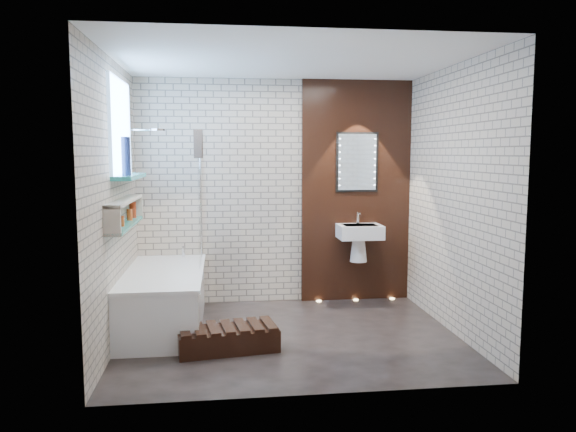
{
  "coord_description": "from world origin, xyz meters",
  "views": [
    {
      "loc": [
        -0.64,
        -5.08,
        1.75
      ],
      "look_at": [
        0.0,
        0.15,
        1.15
      ],
      "focal_mm": 34.28,
      "sensor_mm": 36.0,
      "label": 1
    }
  ],
  "objects": [
    {
      "name": "clerestory_window",
      "position": [
        -1.57,
        0.35,
        1.9
      ],
      "size": [
        0.18,
        1.0,
        0.94
      ],
      "color": "#7FADE0",
      "rests_on": "room_shell"
    },
    {
      "name": "bath_screen",
      "position": [
        -0.87,
        0.89,
        1.28
      ],
      "size": [
        0.01,
        0.78,
        1.4
      ],
      "primitive_type": "cube",
      "color": "white",
      "rests_on": "bathtub"
    },
    {
      "name": "shower_head",
      "position": [
        -1.3,
        0.95,
        2.0
      ],
      "size": [
        0.18,
        0.18,
        0.02
      ],
      "primitive_type": "cylinder",
      "color": "silver",
      "rests_on": "room_shell"
    },
    {
      "name": "display_niche",
      "position": [
        -1.53,
        0.15,
        1.2
      ],
      "size": [
        0.14,
        1.3,
        0.26
      ],
      "color": "teal",
      "rests_on": "room_shell"
    },
    {
      "name": "washbasin",
      "position": [
        0.95,
        1.07,
        0.79
      ],
      "size": [
        0.5,
        0.36,
        0.58
      ],
      "color": "white",
      "rests_on": "walnut_panel"
    },
    {
      "name": "towel",
      "position": [
        -0.87,
        0.79,
        1.85
      ],
      "size": [
        0.09,
        0.23,
        0.29
      ],
      "primitive_type": "cube",
      "color": "black",
      "rests_on": "bath_screen"
    },
    {
      "name": "room_shell",
      "position": [
        0.0,
        0.0,
        1.3
      ],
      "size": [
        3.24,
        3.2,
        2.6
      ],
      "color": "#B6A791",
      "rests_on": "ground"
    },
    {
      "name": "walnut_panel",
      "position": [
        0.95,
        1.27,
        1.3
      ],
      "size": [
        1.3,
        0.06,
        2.6
      ],
      "primitive_type": "cube",
      "color": "black",
      "rests_on": "ground"
    },
    {
      "name": "ground",
      "position": [
        0.0,
        0.0,
        0.0
      ],
      "size": [
        3.2,
        3.2,
        0.0
      ],
      "primitive_type": "plane",
      "color": "black",
      "rests_on": "ground"
    },
    {
      "name": "bathtub",
      "position": [
        -1.22,
        0.45,
        0.29
      ],
      "size": [
        0.79,
        1.74,
        0.7
      ],
      "color": "white",
      "rests_on": "ground"
    },
    {
      "name": "floor_uplights",
      "position": [
        0.95,
        1.2,
        0.01
      ],
      "size": [
        0.96,
        0.06,
        0.01
      ],
      "color": "#FFD899",
      "rests_on": "ground"
    },
    {
      "name": "led_mirror",
      "position": [
        0.95,
        1.23,
        1.65
      ],
      "size": [
        0.5,
        0.02,
        0.7
      ],
      "color": "black",
      "rests_on": "walnut_panel"
    },
    {
      "name": "niche_bottles",
      "position": [
        -1.53,
        0.28,
        1.17
      ],
      "size": [
        0.07,
        0.97,
        0.16
      ],
      "color": "#AC441A",
      "rests_on": "display_niche"
    },
    {
      "name": "walnut_step",
      "position": [
        -0.6,
        -0.3,
        0.1
      ],
      "size": [
        0.93,
        0.52,
        0.2
      ],
      "primitive_type": "cube",
      "rotation": [
        0.0,
        0.0,
        0.15
      ],
      "color": "black",
      "rests_on": "ground"
    },
    {
      "name": "sill_vases",
      "position": [
        -1.5,
        0.11,
        1.73
      ],
      "size": [
        0.08,
        0.08,
        0.35
      ],
      "color": "#141C39",
      "rests_on": "clerestory_window"
    }
  ]
}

